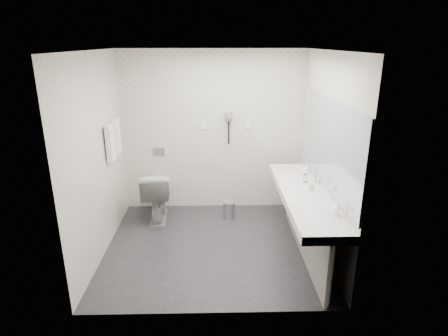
{
  "coord_description": "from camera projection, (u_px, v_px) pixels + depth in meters",
  "views": [
    {
      "loc": [
        0.04,
        -4.4,
        2.6
      ],
      "look_at": [
        0.15,
        0.15,
        1.05
      ],
      "focal_mm": 30.02,
      "sensor_mm": 36.0,
      "label": 1
    }
  ],
  "objects": [
    {
      "name": "bin_lid",
      "position": [
        229.0,
        202.0,
        5.72
      ],
      "size": [
        0.18,
        0.18,
        0.02
      ],
      "primitive_type": "cylinder",
      "color": "#B2B5BA",
      "rests_on": "pedal_bin"
    },
    {
      "name": "ceiling",
      "position": [
        211.0,
        50.0,
        4.2
      ],
      "size": [
        2.8,
        2.8,
        0.0
      ],
      "primitive_type": "plane",
      "rotation": [
        3.14,
        0.0,
        0.0
      ],
      "color": "white",
      "rests_on": "wall_back"
    },
    {
      "name": "dryer_barrel",
      "position": [
        229.0,
        116.0,
        5.65
      ],
      "size": [
        0.08,
        0.14,
        0.08
      ],
      "primitive_type": "cylinder",
      "rotation": [
        1.57,
        0.0,
        0.0
      ],
      "color": "gray",
      "rests_on": "dryer_cradle"
    },
    {
      "name": "basin_near",
      "position": [
        318.0,
        217.0,
        3.96
      ],
      "size": [
        0.4,
        0.31,
        0.05
      ],
      "primitive_type": "ellipsoid",
      "color": "white",
      "rests_on": "vanity_counter"
    },
    {
      "name": "wall_right",
      "position": [
        325.0,
        156.0,
        4.63
      ],
      "size": [
        0.0,
        2.6,
        2.6
      ],
      "primitive_type": "plane",
      "rotation": [
        1.57,
        0.0,
        -1.57
      ],
      "color": "silver",
      "rests_on": "floor"
    },
    {
      "name": "pedal_bin",
      "position": [
        229.0,
        210.0,
        5.77
      ],
      "size": [
        0.22,
        0.22,
        0.25
      ],
      "primitive_type": "cylinder",
      "rotation": [
        0.0,
        0.0,
        -0.26
      ],
      "color": "#B2B5BA",
      "rests_on": "floor"
    },
    {
      "name": "vanity_post_near",
      "position": [
        330.0,
        276.0,
        3.74
      ],
      "size": [
        0.06,
        0.06,
        0.75
      ],
      "primitive_type": "cylinder",
      "color": "silver",
      "rests_on": "floor"
    },
    {
      "name": "towel_far",
      "position": [
        116.0,
        137.0,
        5.2
      ],
      "size": [
        0.07,
        0.24,
        0.48
      ],
      "primitive_type": "cube",
      "color": "white",
      "rests_on": "towel_rail"
    },
    {
      "name": "wall_back",
      "position": [
        213.0,
        132.0,
        5.83
      ],
      "size": [
        2.8,
        0.0,
        2.8
      ],
      "primitive_type": "plane",
      "rotation": [
        1.57,
        0.0,
        0.0
      ],
      "color": "silver",
      "rests_on": "floor"
    },
    {
      "name": "towel_rail",
      "position": [
        111.0,
        124.0,
        4.99
      ],
      "size": [
        0.02,
        0.62,
        0.02
      ],
      "primitive_type": "cylinder",
      "rotation": [
        1.57,
        0.0,
        0.0
      ],
      "color": "silver",
      "rests_on": "wall_left"
    },
    {
      "name": "dryer_cord",
      "position": [
        229.0,
        133.0,
        5.79
      ],
      "size": [
        0.02,
        0.02,
        0.35
      ],
      "primitive_type": "cylinder",
      "color": "black",
      "rests_on": "dryer_cradle"
    },
    {
      "name": "faucet_far",
      "position": [
        308.0,
        169.0,
        5.16
      ],
      "size": [
        0.04,
        0.04,
        0.15
      ],
      "primitive_type": "cylinder",
      "color": "silver",
      "rests_on": "vanity_counter"
    },
    {
      "name": "toilet",
      "position": [
        157.0,
        195.0,
        5.68
      ],
      "size": [
        0.47,
        0.78,
        0.77
      ],
      "primitive_type": "imported",
      "rotation": [
        0.0,
        0.0,
        3.2
      ],
      "color": "white",
      "rests_on": "floor"
    },
    {
      "name": "towel_near",
      "position": [
        111.0,
        142.0,
        4.93
      ],
      "size": [
        0.07,
        0.24,
        0.48
      ],
      "primitive_type": "cube",
      "color": "white",
      "rests_on": "towel_rail"
    },
    {
      "name": "vanity_counter",
      "position": [
        304.0,
        196.0,
        4.58
      ],
      "size": [
        0.55,
        2.2,
        0.1
      ],
      "primitive_type": "cube",
      "color": "white",
      "rests_on": "floor"
    },
    {
      "name": "wall_left",
      "position": [
        98.0,
        157.0,
        4.57
      ],
      "size": [
        0.0,
        2.6,
        2.6
      ],
      "primitive_type": "plane",
      "rotation": [
        1.57,
        0.0,
        1.57
      ],
      "color": "silver",
      "rests_on": "floor"
    },
    {
      "name": "faucet_near",
      "position": [
        337.0,
        209.0,
        3.93
      ],
      "size": [
        0.04,
        0.04,
        0.15
      ],
      "primitive_type": "cylinder",
      "color": "silver",
      "rests_on": "vanity_counter"
    },
    {
      "name": "mirror",
      "position": [
        330.0,
        144.0,
        4.38
      ],
      "size": [
        0.02,
        2.2,
        1.05
      ],
      "primitive_type": "cube",
      "color": "#B2BCC6",
      "rests_on": "wall_right"
    },
    {
      "name": "wall_front",
      "position": [
        211.0,
        199.0,
        3.37
      ],
      "size": [
        2.8,
        0.0,
        2.8
      ],
      "primitive_type": "plane",
      "rotation": [
        -1.57,
        0.0,
        0.0
      ],
      "color": "silver",
      "rests_on": "floor"
    },
    {
      "name": "glass_left",
      "position": [
        317.0,
        178.0,
        4.87
      ],
      "size": [
        0.06,
        0.06,
        0.11
      ],
      "primitive_type": "cylinder",
      "rotation": [
        0.0,
        0.0,
        -0.05
      ],
      "color": "silver",
      "rests_on": "vanity_counter"
    },
    {
      "name": "floor",
      "position": [
        213.0,
        246.0,
        5.0
      ],
      "size": [
        2.8,
        2.8,
        0.0
      ],
      "primitive_type": "plane",
      "color": "#26252A",
      "rests_on": "ground"
    },
    {
      "name": "switch_plate_b",
      "position": [
        248.0,
        126.0,
        5.8
      ],
      "size": [
        0.09,
        0.02,
        0.09
      ],
      "primitive_type": "cube",
      "color": "white",
      "rests_on": "wall_back"
    },
    {
      "name": "vanity_panel",
      "position": [
        304.0,
        227.0,
        4.72
      ],
      "size": [
        0.03,
        2.15,
        0.75
      ],
      "primitive_type": "cube",
      "color": "gray",
      "rests_on": "floor"
    },
    {
      "name": "dryer_cradle",
      "position": [
        229.0,
        117.0,
        5.73
      ],
      "size": [
        0.1,
        0.04,
        0.14
      ],
      "primitive_type": "cube",
      "color": "gray",
      "rests_on": "wall_back"
    },
    {
      "name": "glass_right",
      "position": [
        305.0,
        178.0,
        4.88
      ],
      "size": [
        0.07,
        0.07,
        0.1
      ],
      "primitive_type": "cylinder",
      "rotation": [
        0.0,
        0.0,
        0.39
      ],
      "color": "silver",
      "rests_on": "vanity_counter"
    },
    {
      "name": "flush_plate",
      "position": [
        159.0,
        151.0,
        5.89
      ],
      "size": [
        0.18,
        0.02,
        0.12
      ],
      "primitive_type": "cube",
      "color": "#B2B5BA",
      "rests_on": "wall_back"
    },
    {
      "name": "soap_bottle_a",
      "position": [
        312.0,
        186.0,
        4.61
      ],
      "size": [
        0.05,
        0.05,
        0.1
      ],
      "primitive_type": "imported",
      "rotation": [
        0.0,
        0.0,
        0.01
      ],
      "color": "beige",
      "rests_on": "vanity_counter"
    },
    {
      "name": "switch_plate_a",
      "position": [
        203.0,
        126.0,
        5.78
      ],
      "size": [
        0.09,
        0.02,
        0.09
      ],
      "primitive_type": "cube",
      "color": "white",
      "rests_on": "wall_back"
    },
    {
      "name": "vanity_post_far",
      "position": [
        290.0,
        195.0,
        5.7
      ],
      "size": [
        0.06,
        0.06,
        0.75
      ],
      "primitive_type": "cylinder",
      "color": "silver",
      "rests_on": "floor"
    },
    {
      "name": "basin_far",
      "position": [
        294.0,
        175.0,
        5.19
      ],
      "size": [
        0.4,
        0.31,
        0.05
      ],
      "primitive_type": "ellipsoid",
      "color": "white",
      "rests_on": "vanity_counter"
    }
  ]
}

